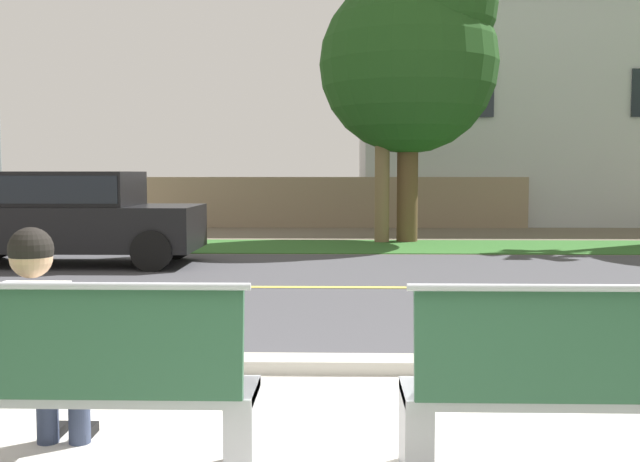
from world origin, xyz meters
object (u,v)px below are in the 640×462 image
(bench_right, at_px, (600,392))
(car_black_near, at_px, (68,213))
(bench_left, at_px, (63,388))
(shade_tree_far_left, at_px, (415,51))
(seated_person_white, at_px, (41,337))

(bench_right, relative_size, car_black_near, 0.44)
(bench_left, relative_size, shade_tree_far_left, 0.30)
(shade_tree_far_left, bearing_deg, car_black_near, -145.75)
(bench_right, height_order, shade_tree_far_left, shade_tree_far_left)
(bench_left, distance_m, seated_person_white, 0.33)
(bench_left, bearing_deg, bench_right, 0.00)
(seated_person_white, bearing_deg, bench_right, -3.50)
(car_black_near, bearing_deg, seated_person_white, -70.68)
(bench_right, distance_m, shade_tree_far_left, 13.25)
(bench_right, xyz_separation_m, car_black_near, (-5.75, 8.57, 0.39))
(car_black_near, height_order, shade_tree_far_left, shade_tree_far_left)
(bench_left, bearing_deg, shade_tree_far_left, 76.82)
(car_black_near, bearing_deg, shade_tree_far_left, 34.25)
(seated_person_white, relative_size, car_black_near, 0.29)
(bench_left, bearing_deg, seated_person_white, 135.46)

